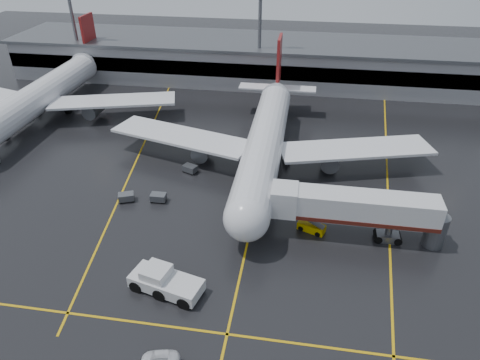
# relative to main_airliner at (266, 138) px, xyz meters

# --- Properties ---
(ground) EXTENTS (220.00, 220.00, 0.00)m
(ground) POSITION_rel_main_airliner_xyz_m (0.00, -9.70, -4.21)
(ground) COLOR black
(ground) RESTS_ON ground
(apron_line_centre) EXTENTS (0.25, 90.00, 0.02)m
(apron_line_centre) POSITION_rel_main_airliner_xyz_m (0.00, -9.70, -4.20)
(apron_line_centre) COLOR gold
(apron_line_centre) RESTS_ON ground
(apron_line_stop) EXTENTS (60.00, 0.25, 0.02)m
(apron_line_stop) POSITION_rel_main_airliner_xyz_m (0.00, -31.70, -4.20)
(apron_line_stop) COLOR gold
(apron_line_stop) RESTS_ON ground
(apron_line_left) EXTENTS (9.99, 69.35, 0.02)m
(apron_line_left) POSITION_rel_main_airliner_xyz_m (-20.00, 0.30, -4.20)
(apron_line_left) COLOR gold
(apron_line_left) RESTS_ON ground
(apron_line_right) EXTENTS (7.57, 69.64, 0.02)m
(apron_line_right) POSITION_rel_main_airliner_xyz_m (18.00, 0.30, -4.20)
(apron_line_right) COLOR gold
(apron_line_right) RESTS_ON ground
(terminal) EXTENTS (122.00, 19.00, 8.60)m
(terminal) POSITION_rel_main_airliner_xyz_m (0.00, 38.23, 0.11)
(terminal) COLOR gray
(terminal) RESTS_ON ground
(light_mast_left) EXTENTS (3.00, 1.20, 25.45)m
(light_mast_left) POSITION_rel_main_airliner_xyz_m (-45.00, 32.30, 10.27)
(light_mast_left) COLOR #595B60
(light_mast_left) RESTS_ON ground
(light_mast_mid) EXTENTS (3.00, 1.20, 25.45)m
(light_mast_mid) POSITION_rel_main_airliner_xyz_m (-5.00, 32.30, 10.27)
(light_mast_mid) COLOR #595B60
(light_mast_mid) RESTS_ON ground
(main_airliner) EXTENTS (48.80, 45.60, 14.10)m
(main_airliner) POSITION_rel_main_airliner_xyz_m (0.00, 0.00, 0.00)
(main_airliner) COLOR silver
(main_airliner) RESTS_ON ground
(second_airliner) EXTENTS (48.80, 45.60, 14.10)m
(second_airliner) POSITION_rel_main_airliner_xyz_m (-42.00, 12.00, 0.00)
(second_airliner) COLOR silver
(second_airliner) RESTS_ON ground
(jet_bridge) EXTENTS (19.90, 3.40, 6.05)m
(jet_bridge) POSITION_rel_main_airliner_xyz_m (11.87, -15.70, -0.28)
(jet_bridge) COLOR silver
(jet_bridge) RESTS_ON ground
(pushback_tractor) EXTENTS (7.90, 4.77, 2.64)m
(pushback_tractor) POSITION_rel_main_airliner_xyz_m (-7.20, -27.27, -3.16)
(pushback_tractor) COLOR silver
(pushback_tractor) RESTS_ON ground
(belt_loader) EXTENTS (3.51, 2.45, 2.05)m
(belt_loader) POSITION_rel_main_airliner_xyz_m (7.23, -15.31, -3.70)
(belt_loader) COLOR #CEA800
(belt_loader) RESTS_ON ground
(baggage_cart_a) EXTENTS (2.03, 1.34, 1.12)m
(baggage_cart_a) POSITION_rel_main_airliner_xyz_m (-12.78, -12.27, -3.58)
(baggage_cart_a) COLOR #595B60
(baggage_cart_a) RESTS_ON ground
(baggage_cart_b) EXTENTS (2.34, 1.94, 1.12)m
(baggage_cart_b) POSITION_rel_main_airliner_xyz_m (-16.99, -12.86, -3.58)
(baggage_cart_b) COLOR #595B60
(baggage_cart_b) RESTS_ON ground
(baggage_cart_c) EXTENTS (2.35, 1.98, 1.12)m
(baggage_cart_c) POSITION_rel_main_airliner_xyz_m (-10.56, -4.36, -3.58)
(baggage_cart_c) COLOR #595B60
(baggage_cart_c) RESTS_ON ground
(baggage_cart_d) EXTENTS (2.05, 1.38, 1.12)m
(baggage_cart_d) POSITION_rel_main_airliner_xyz_m (-44.54, 1.30, -3.58)
(baggage_cart_d) COLOR #595B60
(baggage_cart_d) RESTS_ON ground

